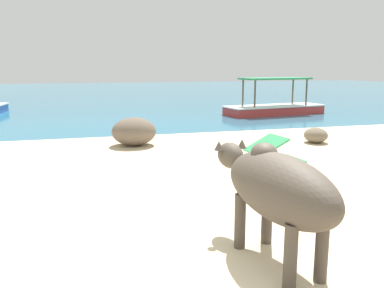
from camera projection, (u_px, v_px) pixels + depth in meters
sand_beach at (289, 269)px, 3.46m from camera, size 18.00×14.00×0.04m
water_surface at (107, 95)px, 24.28m from camera, size 60.00×36.00×0.03m
cow at (276, 187)px, 3.46m from camera, size 0.69×1.81×1.01m
deck_chair_far at (275, 156)px, 5.93m from camera, size 0.82×0.61×0.68m
shore_rock_large at (134, 131)px, 8.72m from camera, size 1.16×1.14×0.60m
shore_rock_small at (316, 135)px, 9.05m from camera, size 0.69×0.74×0.33m
boat_red at (274, 107)px, 14.54m from camera, size 3.80×1.70×1.29m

